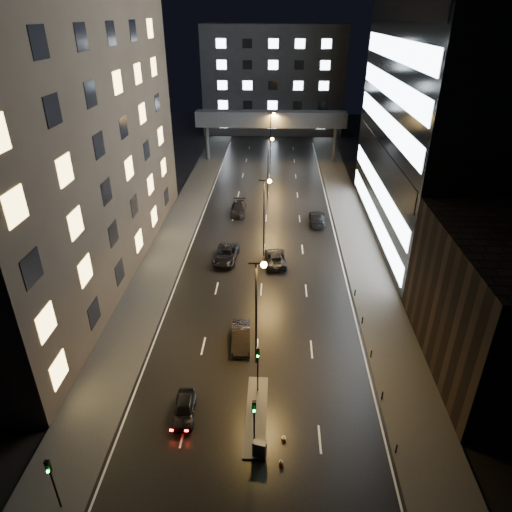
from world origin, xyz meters
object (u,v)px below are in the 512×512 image
object	(u,v)px
car_toward_a	(275,258)
car_toward_b	(317,218)
car_away_d	(239,209)
utility_cabinet	(260,449)
car_away_a	(184,409)
car_away_b	(241,337)
car_away_c	(226,255)

from	to	relation	value
car_toward_a	car_toward_b	bearing A→B (deg)	-120.84
car_away_d	utility_cabinet	xyz separation A→B (m)	(4.98, -43.31, 0.00)
car_toward_b	car_toward_a	bearing A→B (deg)	65.86
car_away_d	car_away_a	bearing A→B (deg)	-92.02
car_toward_b	utility_cabinet	world-z (taller)	car_toward_b
car_away_b	car_toward_a	bearing A→B (deg)	75.12
car_away_a	car_away_b	xyz separation A→B (m)	(3.66, 8.70, 0.13)
car_away_a	car_away_c	size ratio (longest dim) A/B	0.67
car_away_a	car_toward_b	size ratio (longest dim) A/B	0.70
car_away_b	car_away_c	bearing A→B (deg)	97.04
car_toward_a	car_away_d	bearing A→B (deg)	-74.62
utility_cabinet	car_away_a	bearing A→B (deg)	162.91
car_away_d	utility_cabinet	world-z (taller)	car_away_d
car_toward_a	utility_cabinet	world-z (taller)	car_toward_a
car_toward_a	car_toward_b	distance (m)	13.70
car_away_c	car_toward_b	distance (m)	17.00
car_away_d	car_toward_a	distance (m)	16.52
car_away_b	car_away_c	size ratio (longest dim) A/B	0.83
car_away_b	car_away_d	world-z (taller)	car_away_d
car_away_d	car_toward_a	world-z (taller)	car_away_d
car_away_b	car_toward_b	xyz separation A→B (m)	(8.97, 28.01, 0.02)
car_away_b	utility_cabinet	distance (m)	12.37
car_toward_a	car_toward_b	xyz separation A→B (m)	(5.94, 12.34, 0.07)
car_away_b	car_toward_a	xyz separation A→B (m)	(3.03, 15.66, -0.05)
car_away_d	car_toward_a	size ratio (longest dim) A/B	1.03
car_away_b	car_toward_a	distance (m)	15.95
car_away_a	car_away_c	xyz separation A→B (m)	(0.55, 24.75, 0.14)
car_away_d	car_toward_b	world-z (taller)	car_toward_b
car_away_a	car_toward_a	size ratio (longest dim) A/B	0.73
car_toward_b	utility_cabinet	distance (m)	40.74
car_away_b	utility_cabinet	size ratio (longest dim) A/B	3.70
car_away_c	car_away_d	xyz separation A→B (m)	(0.35, 15.09, -0.01)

